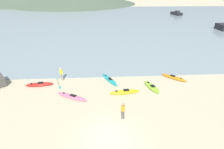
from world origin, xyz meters
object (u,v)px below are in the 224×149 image
kayak_on_sand_2 (125,92)px  loose_paddle (58,83)px  moored_boat_2 (177,13)px  person_near_foreground (123,110)px  kayak_on_sand_3 (72,97)px  person_near_waterline (61,73)px  kayak_on_sand_0 (39,84)px  kayak_on_sand_5 (109,79)px  kayak_on_sand_1 (152,87)px  moored_boat_0 (223,27)px  kayak_on_sand_4 (174,78)px

kayak_on_sand_2 → loose_paddle: kayak_on_sand_2 is taller
kayak_on_sand_2 → moored_boat_2: size_ratio=0.67×
kayak_on_sand_2 → person_near_foreground: size_ratio=2.02×
kayak_on_sand_3 → person_near_waterline: 4.08m
person_near_foreground → moored_boat_2: (24.93, 52.46, -0.34)m
kayak_on_sand_0 → kayak_on_sand_5: size_ratio=0.96×
loose_paddle → kayak_on_sand_5: bearing=2.2°
kayak_on_sand_1 → moored_boat_0: (23.84, 25.18, 0.56)m
kayak_on_sand_3 → person_near_foreground: 5.77m
kayak_on_sand_0 → kayak_on_sand_2: (9.27, -2.00, 0.00)m
kayak_on_sand_2 → person_near_waterline: person_near_waterline is taller
kayak_on_sand_3 → moored_boat_0: size_ratio=0.99×
moored_boat_2 → kayak_on_sand_1: bearing=-114.0°
kayak_on_sand_3 → person_near_waterline: person_near_waterline is taller
kayak_on_sand_0 → kayak_on_sand_1: bearing=-5.5°
kayak_on_sand_2 → moored_boat_0: moored_boat_0 is taller
person_near_waterline → moored_boat_2: person_near_waterline is taller
kayak_on_sand_2 → moored_boat_0: 37.40m
kayak_on_sand_1 → person_near_foreground: size_ratio=1.72×
kayak_on_sand_1 → person_near_foreground: bearing=-128.6°
kayak_on_sand_2 → kayak_on_sand_3: kayak_on_sand_2 is taller
kayak_on_sand_3 → loose_paddle: kayak_on_sand_3 is taller
kayak_on_sand_2 → kayak_on_sand_4: size_ratio=1.20×
person_near_foreground → moored_boat_0: size_ratio=0.47×
person_near_foreground → loose_paddle: (-6.73, 6.32, -0.89)m
kayak_on_sand_1 → kayak_on_sand_0: bearing=174.5°
kayak_on_sand_3 → kayak_on_sand_5: 5.10m
moored_boat_2 → person_near_waterline: bearing=-124.5°
kayak_on_sand_0 → kayak_on_sand_2: kayak_on_sand_2 is taller
person_near_waterline → person_near_foreground: bearing=-47.1°
kayak_on_sand_4 → kayak_on_sand_5: size_ratio=0.86×
kayak_on_sand_0 → kayak_on_sand_5: (7.80, 0.78, -0.04)m
kayak_on_sand_2 → person_near_waterline: size_ratio=1.96×
kayak_on_sand_0 → person_near_waterline: person_near_waterline is taller
person_near_foreground → moored_boat_2: person_near_foreground is taller
moored_boat_0 → kayak_on_sand_1: bearing=-133.4°
kayak_on_sand_2 → kayak_on_sand_0: bearing=167.8°
kayak_on_sand_0 → kayak_on_sand_3: bearing=-32.9°
kayak_on_sand_2 → moored_boat_0: (26.88, 26.00, 0.55)m
kayak_on_sand_0 → loose_paddle: (1.93, 0.55, -0.16)m
kayak_on_sand_2 → moored_boat_2: (24.31, 48.69, 0.39)m
loose_paddle → moored_boat_2: bearing=55.5°
kayak_on_sand_1 → moored_boat_2: moored_boat_2 is taller
kayak_on_sand_5 → moored_boat_0: 36.65m
kayak_on_sand_4 → person_near_waterline: (-13.20, 0.33, 0.77)m
kayak_on_sand_3 → person_near_waterline: size_ratio=2.05×
kayak_on_sand_1 → loose_paddle: size_ratio=1.02×
person_near_waterline → loose_paddle: size_ratio=0.61×
kayak_on_sand_1 → person_near_foreground: person_near_foreground is taller
kayak_on_sand_2 → kayak_on_sand_3: 5.37m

